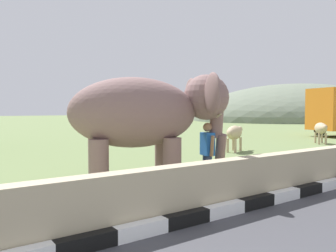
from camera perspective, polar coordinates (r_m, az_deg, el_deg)
The scene contains 7 objects.
striped_curb at distance 5.01m, azimuth -18.76°, elevation -19.34°, with size 16.20×0.20×0.24m.
barrier_parapet at distance 6.18m, azimuth 2.11°, elevation -11.19°, with size 28.00×0.36×1.00m, color tan.
elephant at distance 8.27m, azimuth -3.35°, elevation 2.00°, with size 4.06×3.11×2.88m.
person_handler at distance 8.76m, azimuth 6.65°, elevation -4.21°, with size 0.34×0.68×1.66m.
cow_near at distance 16.25m, azimuth 11.17°, elevation -1.19°, with size 1.87×1.24×1.23m.
cow_mid at distance 21.40m, azimuth 24.38°, elevation -0.43°, with size 1.66×1.60×1.23m.
hill_east at distance 67.96m, azimuth 21.15°, elevation 0.97°, with size 42.67×34.13×13.36m.
Camera 1 is at (-1.65, -0.35, 2.00)m, focal length 36.13 mm.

